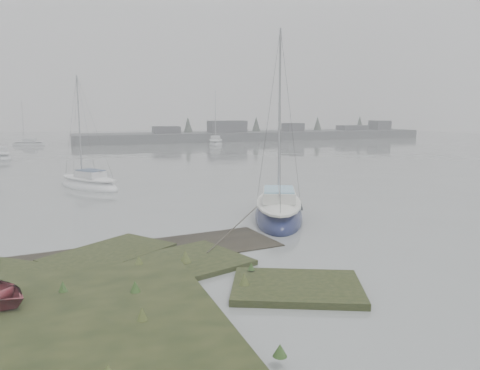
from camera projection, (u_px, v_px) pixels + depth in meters
name	position (u px, v px, depth m)	size (l,w,h in m)	color
ground	(128.00, 167.00, 40.78)	(160.00, 160.00, 0.00)	slate
far_shoreline	(263.00, 135.00, 79.52)	(60.00, 8.00, 4.15)	#4C4F51
sailboat_main	(279.00, 212.00, 21.30)	(4.64, 6.82, 9.20)	#12183D
sailboat_white	(89.00, 184.00, 29.72)	(4.36, 5.55, 7.65)	white
sailboat_far_b	(216.00, 143.00, 67.56)	(3.82, 6.29, 8.43)	#A3A7AC
sailboat_far_c	(29.00, 144.00, 65.92)	(4.99, 3.35, 6.72)	#B3B8BE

